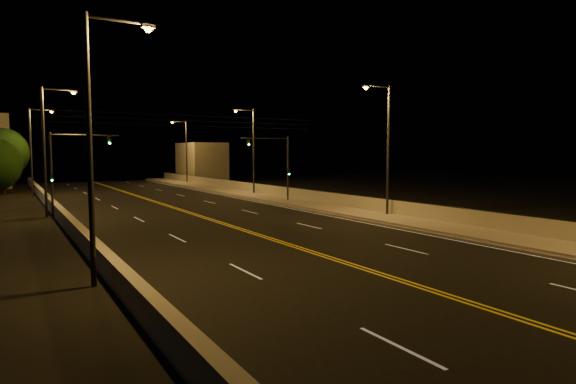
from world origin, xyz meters
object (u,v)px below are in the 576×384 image
streetlight_4 (97,132)px  traffic_signal_right (279,162)px  streetlight_5 (48,143)px  traffic_signal_left (65,164)px  streetlight_1 (386,143)px  streetlight_3 (185,148)px  tree_3 (2,153)px  streetlight_2 (252,146)px  streetlight_6 (33,146)px

streetlight_4 → traffic_signal_right: size_ratio=1.52×
streetlight_5 → traffic_signal_left: 1.99m
streetlight_4 → streetlight_5: bearing=90.0°
traffic_signal_right → traffic_signal_left: same height
streetlight_1 → streetlight_3: 45.82m
tree_3 → streetlight_4: bearing=-86.3°
streetlight_2 → streetlight_1: bearing=-90.0°
streetlight_1 → traffic_signal_right: (-1.50, 13.33, -1.59)m
streetlight_1 → streetlight_4: 23.10m
traffic_signal_right → traffic_signal_left: size_ratio=1.00×
streetlight_4 → streetlight_5: size_ratio=1.00×
traffic_signal_right → tree_3: size_ratio=0.83×
streetlight_5 → tree_3: size_ratio=1.26×
streetlight_2 → streetlight_3: 23.44m
streetlight_2 → traffic_signal_left: (-20.37, -9.05, -1.59)m
streetlight_2 → streetlight_6: (-21.48, 11.28, 0.00)m
streetlight_1 → streetlight_6: bearing=122.5°
streetlight_1 → tree_3: size_ratio=1.26×
streetlight_3 → streetlight_6: same height
streetlight_4 → tree_3: 46.86m
streetlight_5 → streetlight_6: (0.00, 19.88, 0.00)m
tree_3 → traffic_signal_right: bearing=-47.3°
streetlight_6 → tree_3: streetlight_6 is taller
tree_3 → streetlight_2: bearing=-32.9°
streetlight_4 → streetlight_6: size_ratio=1.00×
streetlight_1 → traffic_signal_left: streetlight_1 is taller
streetlight_2 → traffic_signal_right: 9.31m
streetlight_3 → streetlight_1: bearing=-90.0°
streetlight_6 → tree_3: (-3.04, 4.59, -0.73)m
streetlight_4 → traffic_signal_left: bearing=87.1°
streetlight_4 → traffic_signal_left: 21.93m
streetlight_4 → streetlight_5: 22.29m
streetlight_2 → tree_3: (-24.52, 15.86, -0.73)m
streetlight_2 → streetlight_6: same height
streetlight_4 → streetlight_6: same height
streetlight_5 → streetlight_6: same height
streetlight_4 → traffic_signal_right: bearing=47.6°
traffic_signal_right → streetlight_1: bearing=-83.6°
streetlight_5 → traffic_signal_left: (1.10, -0.45, -1.59)m
streetlight_1 → streetlight_5: 25.52m
streetlight_2 → tree_3: streetlight_2 is taller
streetlight_6 → tree_3: size_ratio=1.26×
traffic_signal_left → tree_3: (-4.14, 24.91, 0.86)m
streetlight_2 → streetlight_4: (-21.48, -30.89, 0.00)m
streetlight_4 → tree_3: streetlight_4 is taller
streetlight_6 → traffic_signal_right: size_ratio=1.52×
streetlight_1 → streetlight_2: same height
streetlight_1 → streetlight_5: bearing=147.3°
streetlight_6 → traffic_signal_left: streetlight_6 is taller
streetlight_3 → traffic_signal_left: 38.38m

